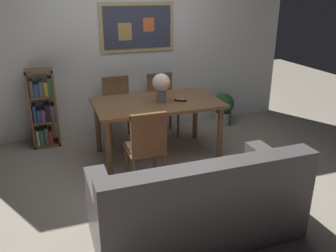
{
  "coord_description": "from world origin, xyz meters",
  "views": [
    {
      "loc": [
        -1.21,
        -3.49,
        2.06
      ],
      "look_at": [
        0.03,
        -0.03,
        0.65
      ],
      "focal_mm": 37.82,
      "sensor_mm": 36.0,
      "label": 1
    }
  ],
  "objects_px": {
    "bookshelf": "(43,109)",
    "dining_chair_far_right": "(162,99)",
    "potted_ivy": "(223,108)",
    "tv_remote": "(180,100)",
    "dining_table": "(157,108)",
    "leather_couch": "(197,206)",
    "dining_chair_far_left": "(118,103)",
    "flower_vase": "(161,84)",
    "dining_chair_near_left": "(146,144)"
  },
  "relations": [
    {
      "from": "dining_chair_far_right",
      "to": "tv_remote",
      "type": "bearing_deg",
      "value": -92.45
    },
    {
      "from": "bookshelf",
      "to": "flower_vase",
      "type": "xyz_separation_m",
      "value": [
        1.42,
        -0.9,
        0.44
      ]
    },
    {
      "from": "dining_chair_far_right",
      "to": "flower_vase",
      "type": "bearing_deg",
      "value": -108.97
    },
    {
      "from": "dining_table",
      "to": "tv_remote",
      "type": "distance_m",
      "value": 0.31
    },
    {
      "from": "dining_chair_near_left",
      "to": "flower_vase",
      "type": "distance_m",
      "value": 0.94
    },
    {
      "from": "dining_chair_near_left",
      "to": "bookshelf",
      "type": "relative_size",
      "value": 0.84
    },
    {
      "from": "potted_ivy",
      "to": "tv_remote",
      "type": "xyz_separation_m",
      "value": [
        -1.11,
        -0.88,
        0.49
      ]
    },
    {
      "from": "dining_chair_far_left",
      "to": "leather_couch",
      "type": "distance_m",
      "value": 2.49
    },
    {
      "from": "dining_table",
      "to": "potted_ivy",
      "type": "distance_m",
      "value": 1.65
    },
    {
      "from": "potted_ivy",
      "to": "bookshelf",
      "type": "bearing_deg",
      "value": 178.52
    },
    {
      "from": "dining_chair_far_left",
      "to": "leather_couch",
      "type": "bearing_deg",
      "value": -86.22
    },
    {
      "from": "dining_table",
      "to": "bookshelf",
      "type": "bearing_deg",
      "value": 147.7
    },
    {
      "from": "dining_chair_far_left",
      "to": "dining_chair_far_right",
      "type": "relative_size",
      "value": 1.0
    },
    {
      "from": "dining_chair_far_left",
      "to": "flower_vase",
      "type": "bearing_deg",
      "value": -63.41
    },
    {
      "from": "dining_chair_far_right",
      "to": "dining_chair_far_left",
      "type": "bearing_deg",
      "value": 179.02
    },
    {
      "from": "dining_chair_far_left",
      "to": "potted_ivy",
      "type": "distance_m",
      "value": 1.77
    },
    {
      "from": "dining_chair_far_left",
      "to": "flower_vase",
      "type": "height_order",
      "value": "flower_vase"
    },
    {
      "from": "leather_couch",
      "to": "flower_vase",
      "type": "relative_size",
      "value": 4.98
    },
    {
      "from": "dining_chair_far_right",
      "to": "potted_ivy",
      "type": "relative_size",
      "value": 1.74
    },
    {
      "from": "dining_chair_far_right",
      "to": "tv_remote",
      "type": "relative_size",
      "value": 5.95
    },
    {
      "from": "flower_vase",
      "to": "dining_chair_near_left",
      "type": "bearing_deg",
      "value": -119.85
    },
    {
      "from": "dining_chair_near_left",
      "to": "bookshelf",
      "type": "bearing_deg",
      "value": 121.67
    },
    {
      "from": "tv_remote",
      "to": "leather_couch",
      "type": "bearing_deg",
      "value": -106.23
    },
    {
      "from": "potted_ivy",
      "to": "flower_vase",
      "type": "relative_size",
      "value": 1.45
    },
    {
      "from": "potted_ivy",
      "to": "flower_vase",
      "type": "distance_m",
      "value": 1.73
    },
    {
      "from": "bookshelf",
      "to": "flower_vase",
      "type": "bearing_deg",
      "value": -32.46
    },
    {
      "from": "dining_chair_far_left",
      "to": "tv_remote",
      "type": "bearing_deg",
      "value": -53.16
    },
    {
      "from": "leather_couch",
      "to": "bookshelf",
      "type": "bearing_deg",
      "value": 114.71
    },
    {
      "from": "dining_chair_far_left",
      "to": "bookshelf",
      "type": "relative_size",
      "value": 0.84
    },
    {
      "from": "flower_vase",
      "to": "potted_ivy",
      "type": "bearing_deg",
      "value": 31.75
    },
    {
      "from": "bookshelf",
      "to": "dining_chair_far_right",
      "type": "bearing_deg",
      "value": -3.93
    },
    {
      "from": "dining_chair_far_right",
      "to": "bookshelf",
      "type": "bearing_deg",
      "value": 176.07
    },
    {
      "from": "leather_couch",
      "to": "tv_remote",
      "type": "height_order",
      "value": "leather_couch"
    },
    {
      "from": "leather_couch",
      "to": "tv_remote",
      "type": "relative_size",
      "value": 11.76
    },
    {
      "from": "tv_remote",
      "to": "dining_chair_far_right",
      "type": "bearing_deg",
      "value": 87.55
    },
    {
      "from": "dining_chair_far_right",
      "to": "tv_remote",
      "type": "distance_m",
      "value": 0.87
    },
    {
      "from": "potted_ivy",
      "to": "tv_remote",
      "type": "relative_size",
      "value": 3.42
    },
    {
      "from": "dining_chair_far_right",
      "to": "bookshelf",
      "type": "xyz_separation_m",
      "value": [
        -1.69,
        0.12,
        -0.01
      ]
    },
    {
      "from": "dining_chair_far_left",
      "to": "leather_couch",
      "type": "relative_size",
      "value": 0.51
    },
    {
      "from": "potted_ivy",
      "to": "dining_table",
      "type": "bearing_deg",
      "value": -150.28
    },
    {
      "from": "dining_chair_far_left",
      "to": "tv_remote",
      "type": "height_order",
      "value": "dining_chair_far_left"
    },
    {
      "from": "dining_chair_far_right",
      "to": "tv_remote",
      "type": "xyz_separation_m",
      "value": [
        -0.04,
        -0.84,
        0.22
      ]
    },
    {
      "from": "leather_couch",
      "to": "bookshelf",
      "type": "relative_size",
      "value": 1.66
    },
    {
      "from": "dining_chair_near_left",
      "to": "leather_couch",
      "type": "relative_size",
      "value": 0.51
    },
    {
      "from": "dining_table",
      "to": "flower_vase",
      "type": "bearing_deg",
      "value": -36.76
    },
    {
      "from": "dining_chair_near_left",
      "to": "flower_vase",
      "type": "bearing_deg",
      "value": 60.15
    },
    {
      "from": "dining_chair_near_left",
      "to": "tv_remote",
      "type": "relative_size",
      "value": 5.95
    },
    {
      "from": "dining_chair_far_right",
      "to": "bookshelf",
      "type": "distance_m",
      "value": 1.7
    },
    {
      "from": "dining_chair_near_left",
      "to": "tv_remote",
      "type": "xyz_separation_m",
      "value": [
        0.65,
        0.68,
        0.22
      ]
    },
    {
      "from": "dining_table",
      "to": "dining_chair_far_left",
      "type": "relative_size",
      "value": 1.74
    }
  ]
}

